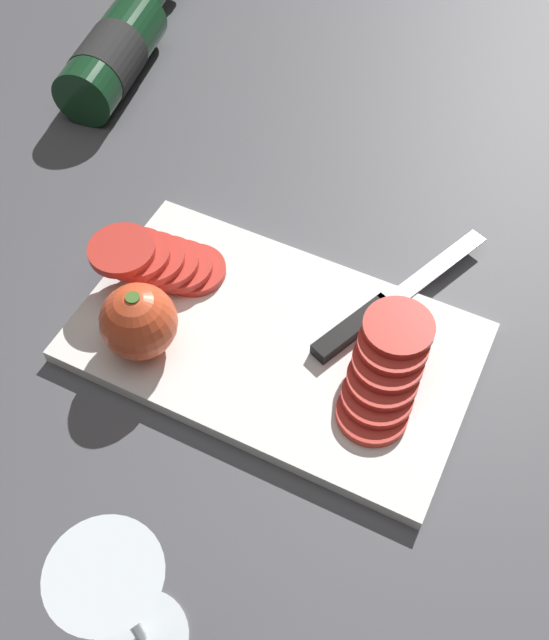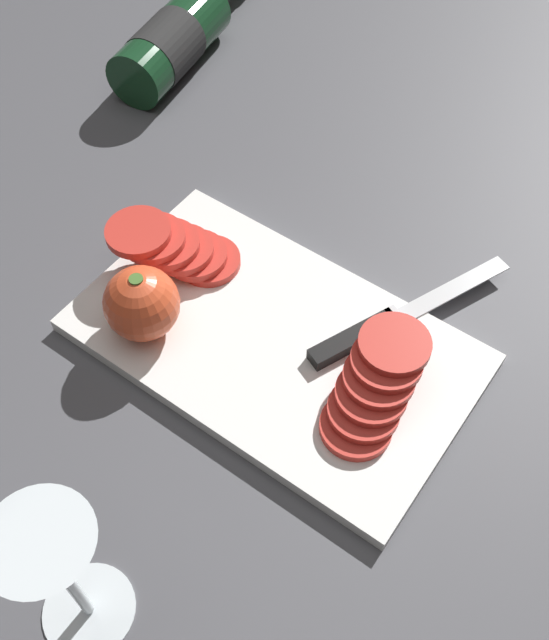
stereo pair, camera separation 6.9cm
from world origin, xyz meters
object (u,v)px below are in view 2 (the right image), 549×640
Objects in this scene: tomato_slice_stack_near at (375,385)px; wine_bottle at (176,38)px; whole_tomato at (142,303)px; tomato_slice_stack_far at (174,247)px; wine_glass at (55,564)px; knife at (373,329)px.

wine_bottle is at bearing 148.20° from tomato_slice_stack_near.
tomato_slice_stack_near is (0.49, -0.31, 0.00)m from wine_bottle.
whole_tomato is at bearing -165.52° from tomato_slice_stack_near.
whole_tomato reaches higher than tomato_slice_stack_far.
wine_glass is 0.28m from whole_tomato.
wine_bottle reaches higher than tomato_slice_stack_far.
whole_tomato is 0.08m from tomato_slice_stack_far.
knife is at bearing -27.83° from wine_bottle.
tomato_slice_stack_near is at bearing -31.80° from wine_bottle.
tomato_slice_stack_far is at bearing -49.96° from wine_bottle.
whole_tomato is (-0.14, 0.23, -0.06)m from wine_glass.
knife is at bearing 82.47° from wine_glass.
whole_tomato is at bearing 121.19° from wine_glass.
wine_glass is at bearing -164.96° from knife.
whole_tomato is at bearing -70.77° from tomato_slice_stack_far.
wine_bottle is 0.58m from tomato_slice_stack_near.
wine_glass is 0.37m from knife.
tomato_slice_stack_near reaches higher than knife.
knife is at bearing 33.81° from whole_tomato.
wine_glass is at bearing -106.71° from tomato_slice_stack_near.
wine_glass reaches higher than wine_bottle.
knife is (0.19, 0.13, -0.03)m from whole_tomato.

